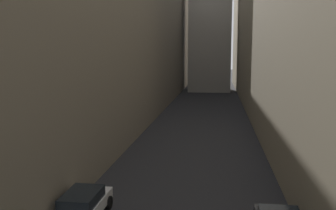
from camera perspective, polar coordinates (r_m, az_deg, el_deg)
The scene contains 4 objects.
ground_plane at distance 46.87m, azimuth 5.25°, elevation -1.76°, with size 264.00×264.00×0.00m, color #232326.
building_block_left at distance 50.50m, azimuth -9.66°, elevation 11.61°, with size 14.91×108.00×22.41m, color #756B5B.
building_block_right at distance 49.53m, azimuth 20.49°, elevation 12.21°, with size 14.02×108.00×23.97m, color gray.
parked_car_left_third at distance 18.76m, azimuth -12.74°, elevation -14.49°, with size 1.87×4.49×1.41m.
Camera 1 is at (1.78, 1.82, 7.83)m, focal length 40.65 mm.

